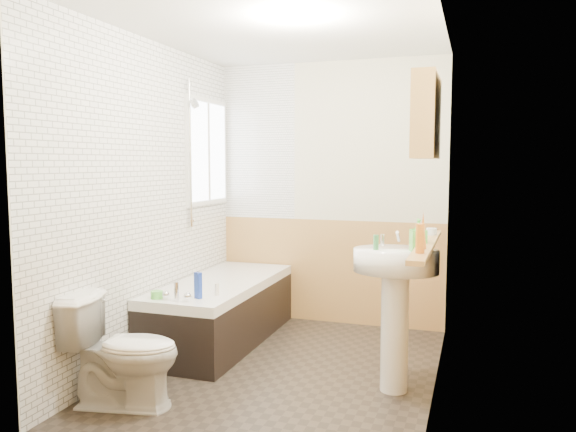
# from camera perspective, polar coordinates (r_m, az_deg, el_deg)

# --- Properties ---
(floor) EXTENTS (2.80, 2.80, 0.00)m
(floor) POSITION_cam_1_polar(r_m,az_deg,el_deg) (4.34, -0.66, -15.50)
(floor) COLOR black
(floor) RESTS_ON ground
(ceiling) EXTENTS (2.80, 2.80, 0.00)m
(ceiling) POSITION_cam_1_polar(r_m,az_deg,el_deg) (4.16, -0.70, 18.66)
(ceiling) COLOR white
(ceiling) RESTS_ON ground
(wall_back) EXTENTS (2.20, 0.02, 2.50)m
(wall_back) POSITION_cam_1_polar(r_m,az_deg,el_deg) (5.41, 4.26, 2.26)
(wall_back) COLOR beige
(wall_back) RESTS_ON ground
(wall_front) EXTENTS (2.20, 0.02, 2.50)m
(wall_front) POSITION_cam_1_polar(r_m,az_deg,el_deg) (2.77, -10.33, -0.84)
(wall_front) COLOR beige
(wall_front) RESTS_ON ground
(wall_left) EXTENTS (0.02, 2.80, 2.50)m
(wall_left) POSITION_cam_1_polar(r_m,az_deg,el_deg) (4.55, -14.00, 1.51)
(wall_left) COLOR beige
(wall_left) RESTS_ON ground
(wall_right) EXTENTS (0.02, 2.80, 2.50)m
(wall_right) POSITION_cam_1_polar(r_m,az_deg,el_deg) (3.84, 15.16, 0.78)
(wall_right) COLOR beige
(wall_right) RESTS_ON ground
(wainscot_right) EXTENTS (0.01, 2.80, 1.00)m
(wainscot_right) POSITION_cam_1_polar(r_m,az_deg,el_deg) (3.97, 14.57, -10.06)
(wainscot_right) COLOR tan
(wainscot_right) RESTS_ON wall_right
(wainscot_front) EXTENTS (2.20, 0.01, 1.00)m
(wainscot_front) POSITION_cam_1_polar(r_m,az_deg,el_deg) (2.97, -9.86, -15.34)
(wainscot_front) COLOR tan
(wainscot_front) RESTS_ON wall_front
(wainscot_back) EXTENTS (2.20, 0.01, 1.00)m
(wainscot_back) POSITION_cam_1_polar(r_m,az_deg,el_deg) (5.48, 4.15, -5.61)
(wainscot_back) COLOR tan
(wainscot_back) RESTS_ON wall_back
(tile_cladding_left) EXTENTS (0.01, 2.80, 2.50)m
(tile_cladding_left) POSITION_cam_1_polar(r_m,az_deg,el_deg) (4.54, -13.77, 1.50)
(tile_cladding_left) COLOR white
(tile_cladding_left) RESTS_ON wall_left
(tile_return_back) EXTENTS (0.75, 0.01, 1.50)m
(tile_return_back) POSITION_cam_1_polar(r_m,az_deg,el_deg) (5.60, -3.02, 7.49)
(tile_return_back) COLOR white
(tile_return_back) RESTS_ON wall_back
(window) EXTENTS (0.03, 0.79, 0.99)m
(window) POSITION_cam_1_polar(r_m,az_deg,el_deg) (5.34, -8.15, 6.47)
(window) COLOR white
(window) RESTS_ON wall_left
(bathtub) EXTENTS (0.70, 1.72, 0.68)m
(bathtub) POSITION_cam_1_polar(r_m,az_deg,el_deg) (4.97, -6.76, -9.40)
(bathtub) COLOR black
(bathtub) RESTS_ON floor
(shower_riser) EXTENTS (0.11, 0.09, 1.29)m
(shower_riser) POSITION_cam_1_polar(r_m,az_deg,el_deg) (5.01, -9.81, 7.46)
(shower_riser) COLOR silver
(shower_riser) RESTS_ON wall_left
(toilet) EXTENTS (0.79, 0.53, 0.71)m
(toilet) POSITION_cam_1_polar(r_m,az_deg,el_deg) (3.81, -16.39, -13.06)
(toilet) COLOR white
(toilet) RESTS_ON floor
(sink) EXTENTS (0.57, 0.46, 1.09)m
(sink) POSITION_cam_1_polar(r_m,az_deg,el_deg) (3.87, 10.85, -7.44)
(sink) COLOR white
(sink) RESTS_ON floor
(pine_shelf) EXTENTS (0.10, 1.43, 0.03)m
(pine_shelf) POSITION_cam_1_polar(r_m,az_deg,el_deg) (3.74, 13.88, -2.88)
(pine_shelf) COLOR tan
(pine_shelf) RESTS_ON wall_right
(medicine_cabinet) EXTENTS (0.15, 0.60, 0.54)m
(medicine_cabinet) POSITION_cam_1_polar(r_m,az_deg,el_deg) (3.80, 13.84, 9.75)
(medicine_cabinet) COLOR tan
(medicine_cabinet) RESTS_ON wall_right
(foam_can) EXTENTS (0.06, 0.06, 0.17)m
(foam_can) POSITION_cam_1_polar(r_m,az_deg,el_deg) (3.29, 13.28, -2.24)
(foam_can) COLOR orange
(foam_can) RESTS_ON pine_shelf
(green_bottle) EXTENTS (0.05, 0.05, 0.22)m
(green_bottle) POSITION_cam_1_polar(r_m,az_deg,el_deg) (3.45, 13.54, -1.43)
(green_bottle) COLOR orange
(green_bottle) RESTS_ON pine_shelf
(black_jar) EXTENTS (0.08, 0.08, 0.05)m
(black_jar) POSITION_cam_1_polar(r_m,az_deg,el_deg) (4.15, 14.37, -1.54)
(black_jar) COLOR silver
(black_jar) RESTS_ON pine_shelf
(soap_bottle) EXTENTS (0.16, 0.24, 0.10)m
(soap_bottle) POSITION_cam_1_polar(r_m,az_deg,el_deg) (3.74, 13.08, -2.81)
(soap_bottle) COLOR #59C647
(soap_bottle) RESTS_ON sink
(clear_bottle) EXTENTS (0.05, 0.05, 0.10)m
(clear_bottle) POSITION_cam_1_polar(r_m,az_deg,el_deg) (3.76, 8.93, -2.67)
(clear_bottle) COLOR #388447
(clear_bottle) RESTS_ON sink
(blue_gel) EXTENTS (0.06, 0.05, 0.20)m
(blue_gel) POSITION_cam_1_polar(r_m,az_deg,el_deg) (4.27, -9.12, -6.97)
(blue_gel) COLOR #19339E
(blue_gel) RESTS_ON bathtub
(cream_jar) EXTENTS (0.09, 0.09, 0.06)m
(cream_jar) POSITION_cam_1_polar(r_m,az_deg,el_deg) (4.34, -13.19, -7.79)
(cream_jar) COLOR #59C647
(cream_jar) RESTS_ON bathtub
(orange_bottle) EXTENTS (0.04, 0.04, 0.09)m
(orange_bottle) POSITION_cam_1_polar(r_m,az_deg,el_deg) (4.35, -7.24, -7.42)
(orange_bottle) COLOR silver
(orange_bottle) RESTS_ON bathtub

